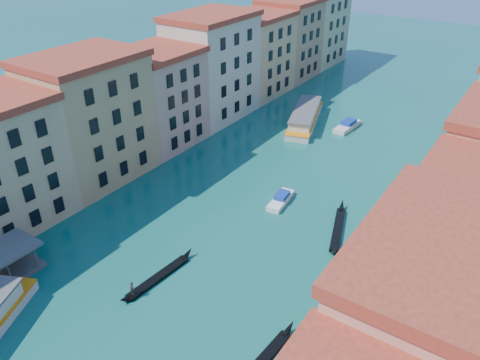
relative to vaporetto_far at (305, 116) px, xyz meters
The scene contains 8 objects.
left_bank_palazzos 24.08m from the vaporetto_far, 143.16° to the right, with size 12.80×128.40×21.00m.
quay 32.72m from the vaporetto_far, 23.85° to the right, with size 4.00×140.00×1.00m, color gray.
mooring_poles_right 56.33m from the vaporetto_far, 61.34° to the right, with size 1.44×54.24×3.20m.
vaporetto_far is the anchor object (origin of this frame).
gondola_fore 52.83m from the vaporetto_far, 81.98° to the right, with size 1.86×12.04×2.40m.
gondola_far 37.62m from the vaporetto_far, 55.89° to the right, with size 4.98×12.78×1.86m.
motorboat_mid 31.41m from the vaporetto_far, 69.35° to the right, with size 2.80×6.56×1.32m.
motorboat_far 8.81m from the vaporetto_far, 14.01° to the left, with size 2.95×7.88×1.60m.
Camera 1 is at (31.24, -3.73, 38.07)m, focal length 35.00 mm.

